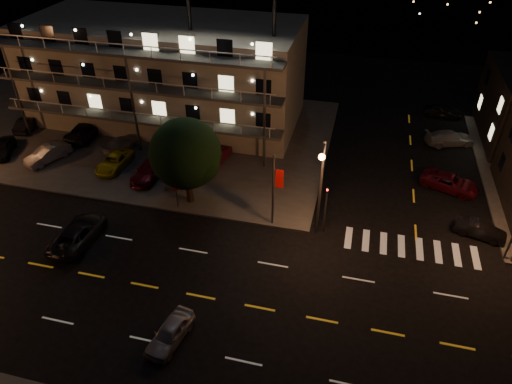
% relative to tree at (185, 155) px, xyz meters
% --- Properties ---
extents(ground, '(140.00, 140.00, 0.00)m').
position_rel_tree_xyz_m(ground, '(2.34, -9.59, -4.57)').
color(ground, black).
rests_on(ground, ground).
extents(curb_nw, '(44.00, 24.00, 0.15)m').
position_rel_tree_xyz_m(curb_nw, '(-11.66, 10.41, -4.49)').
color(curb_nw, '#3B3C39').
rests_on(curb_nw, ground).
extents(motel, '(28.00, 13.80, 18.10)m').
position_rel_tree_xyz_m(motel, '(-7.60, 14.29, 0.78)').
color(motel, gray).
rests_on(motel, ground).
extents(streetlight_nc, '(0.44, 1.92, 8.00)m').
position_rel_tree_xyz_m(streetlight_nc, '(10.84, -1.66, 0.39)').
color(streetlight_nc, '#2D2D30').
rests_on(streetlight_nc, ground).
extents(signal_nw, '(0.20, 0.27, 4.60)m').
position_rel_tree_xyz_m(signal_nw, '(11.34, -1.09, -2.00)').
color(signal_nw, '#2D2D30').
rests_on(signal_nw, ground).
extents(banner_north, '(0.83, 0.16, 6.40)m').
position_rel_tree_xyz_m(banner_north, '(7.43, -1.19, -1.14)').
color(banner_north, '#2D2D30').
rests_on(banner_north, ground).
extents(stop_sign, '(0.91, 0.11, 2.61)m').
position_rel_tree_xyz_m(stop_sign, '(-0.66, -1.02, -2.86)').
color(stop_sign, '#2D2D30').
rests_on(stop_sign, ground).
extents(tree, '(5.91, 5.69, 7.44)m').
position_rel_tree_xyz_m(tree, '(0.00, 0.00, 0.00)').
color(tree, black).
rests_on(tree, curb_nw).
extents(lot_car_0, '(3.11, 4.39, 1.39)m').
position_rel_tree_xyz_m(lot_car_0, '(-20.17, 2.79, -3.72)').
color(lot_car_0, black).
rests_on(lot_car_0, curb_nw).
extents(lot_car_1, '(3.08, 4.65, 1.45)m').
position_rel_tree_xyz_m(lot_car_1, '(-15.29, 2.82, -3.69)').
color(lot_car_1, gray).
rests_on(lot_car_1, curb_nw).
extents(lot_car_2, '(2.26, 4.54, 1.24)m').
position_rel_tree_xyz_m(lot_car_2, '(-8.56, 3.20, -3.80)').
color(lot_car_2, gold).
rests_on(lot_car_2, curb_nw).
extents(lot_car_3, '(2.21, 4.91, 1.40)m').
position_rel_tree_xyz_m(lot_car_3, '(-4.75, 2.58, -3.72)').
color(lot_car_3, '#540C18').
rests_on(lot_car_3, curb_nw).
extents(lot_car_4, '(2.31, 4.58, 1.50)m').
position_rel_tree_xyz_m(lot_car_4, '(-2.12, 2.98, -3.67)').
color(lot_car_4, gray).
rests_on(lot_car_4, curb_nw).
extents(lot_car_5, '(2.08, 4.21, 1.33)m').
position_rel_tree_xyz_m(lot_car_5, '(-21.12, 7.91, -3.75)').
color(lot_car_5, black).
rests_on(lot_car_5, curb_nw).
extents(lot_car_6, '(2.67, 5.42, 1.48)m').
position_rel_tree_xyz_m(lot_car_6, '(-14.31, 7.91, -3.68)').
color(lot_car_6, black).
rests_on(lot_car_6, curb_nw).
extents(lot_car_7, '(3.13, 4.64, 1.25)m').
position_rel_tree_xyz_m(lot_car_7, '(-9.42, 6.55, -3.79)').
color(lot_car_7, gray).
rests_on(lot_car_7, curb_nw).
extents(lot_car_8, '(2.85, 4.17, 1.32)m').
position_rel_tree_xyz_m(lot_car_8, '(-4.23, 6.37, -3.76)').
color(lot_car_8, black).
rests_on(lot_car_8, curb_nw).
extents(lot_car_9, '(1.78, 4.20, 1.35)m').
position_rel_tree_xyz_m(lot_car_9, '(0.40, 6.43, -3.74)').
color(lot_car_9, '#540C18').
rests_on(lot_car_9, curb_nw).
extents(side_car_0, '(3.90, 2.28, 1.22)m').
position_rel_tree_xyz_m(side_car_0, '(22.97, 1.15, -3.96)').
color(side_car_0, black).
rests_on(side_car_0, ground).
extents(side_car_1, '(5.36, 3.87, 1.36)m').
position_rel_tree_xyz_m(side_car_1, '(21.29, 7.21, -3.89)').
color(side_car_1, '#540C18').
rests_on(side_car_1, ground).
extents(side_car_2, '(5.25, 3.43, 1.41)m').
position_rel_tree_xyz_m(side_car_2, '(22.06, 15.51, -3.86)').
color(side_car_2, gray).
rests_on(side_car_2, ground).
extents(side_car_3, '(4.19, 2.01, 1.38)m').
position_rel_tree_xyz_m(side_car_3, '(21.97, 21.97, -3.88)').
color(side_car_3, black).
rests_on(side_car_3, ground).
extents(road_car_east, '(2.18, 3.98, 1.28)m').
position_rel_tree_xyz_m(road_car_east, '(3.75, -13.19, -3.93)').
color(road_car_east, gray).
rests_on(road_car_east, ground).
extents(road_car_west, '(2.54, 5.43, 1.50)m').
position_rel_tree_xyz_m(road_car_west, '(-6.30, -6.63, -3.82)').
color(road_car_west, black).
rests_on(road_car_west, ground).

